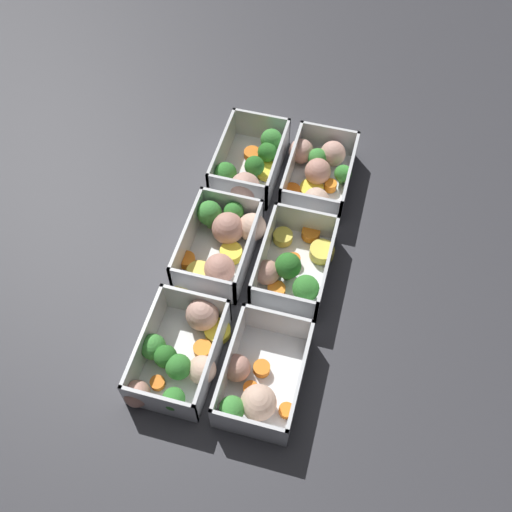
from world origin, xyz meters
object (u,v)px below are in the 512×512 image
object	(u,v)px
container_near_center	(293,267)
container_far_right	(251,166)
container_far_left	(181,353)
container_far_center	(223,241)
container_near_left	(256,384)
container_near_right	(318,172)

from	to	relation	value
container_near_center	container_far_right	bearing A→B (deg)	33.04
container_far_left	container_far_center	bearing A→B (deg)	-0.80
container_near_center	container_near_left	bearing A→B (deg)	178.40
container_far_left	container_near_right	bearing A→B (deg)	-17.23
container_near_right	container_far_left	xyz separation A→B (m)	(-0.37, 0.12, 0.00)
container_near_center	container_far_center	world-z (taller)	same
container_near_left	container_far_center	bearing A→B (deg)	27.32
container_far_center	container_far_right	bearing A→B (deg)	-0.09
container_near_center	container_far_right	size ratio (longest dim) A/B	0.92
container_near_left	container_far_center	distance (m)	0.24
container_far_left	container_far_center	distance (m)	0.19
container_near_right	container_far_center	size ratio (longest dim) A/B	0.95
container_near_right	container_far_right	bearing A→B (deg)	99.56
container_far_center	container_far_right	distance (m)	0.16
container_near_left	container_near_right	bearing A→B (deg)	-0.54
container_near_center	container_far_right	world-z (taller)	same
container_near_center	container_far_left	size ratio (longest dim) A/B	0.88
container_near_left	container_far_right	distance (m)	0.38
container_far_left	container_far_right	distance (m)	0.35
container_near_right	container_far_left	distance (m)	0.39
container_near_left	container_far_left	size ratio (longest dim) A/B	0.85
container_far_right	container_near_center	bearing A→B (deg)	-146.96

